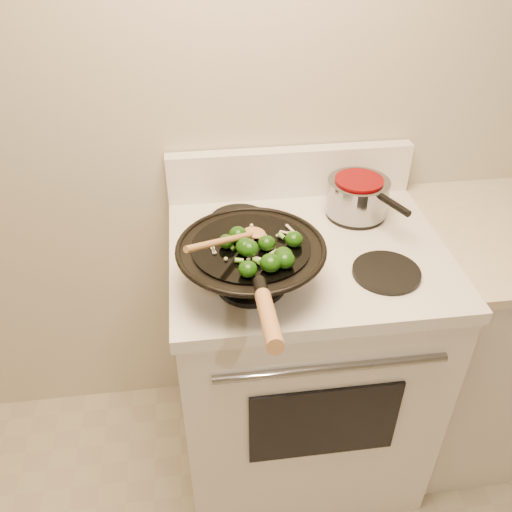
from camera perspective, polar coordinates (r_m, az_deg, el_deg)
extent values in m
plane|color=beige|center=(1.72, 12.35, 18.43)|extent=(3.50, 0.00, 3.50)
cube|color=white|center=(1.86, 4.61, -11.15)|extent=(0.76, 0.64, 0.88)
cube|color=white|center=(1.55, 5.43, 0.36)|extent=(0.78, 0.66, 0.04)
cube|color=white|center=(1.75, 3.59, 8.78)|extent=(0.78, 0.05, 0.16)
cylinder|color=gray|center=(1.40, 7.95, -11.62)|extent=(0.60, 0.02, 0.02)
cube|color=black|center=(1.58, 7.19, -17.08)|extent=(0.42, 0.01, 0.28)
cylinder|color=black|center=(1.39, -0.51, -2.90)|extent=(0.18, 0.18, 0.01)
cylinder|color=black|center=(1.47, 13.56, -1.68)|extent=(0.18, 0.18, 0.01)
cylinder|color=black|center=(1.64, -1.79, 3.73)|extent=(0.18, 0.18, 0.01)
cylinder|color=black|center=(1.70, 10.40, 4.51)|extent=(0.18, 0.18, 0.01)
torus|color=black|center=(1.33, -0.53, 0.88)|extent=(0.37, 0.37, 0.01)
cylinder|color=black|center=(1.32, -0.53, 0.98)|extent=(0.29, 0.29, 0.01)
cylinder|color=black|center=(1.13, 0.51, -3.34)|extent=(0.03, 0.06, 0.04)
cylinder|color=#A77342|center=(1.02, 1.33, -6.62)|extent=(0.04, 0.20, 0.07)
ellipsoid|color=#133A09|center=(1.30, 1.14, 1.37)|extent=(0.04, 0.04, 0.04)
cylinder|color=#49812E|center=(1.31, 1.69, 1.01)|extent=(0.02, 0.02, 0.02)
ellipsoid|color=#133A09|center=(1.22, -0.87, -1.39)|extent=(0.04, 0.04, 0.04)
ellipsoid|color=#133A09|center=(1.33, -1.92, 2.30)|extent=(0.04, 0.04, 0.04)
ellipsoid|color=#133A09|center=(1.31, -3.11, 1.53)|extent=(0.04, 0.04, 0.03)
cylinder|color=#49812E|center=(1.32, -2.57, 1.21)|extent=(0.02, 0.02, 0.02)
ellipsoid|color=#133A09|center=(1.25, 3.06, -0.40)|extent=(0.05, 0.05, 0.04)
ellipsoid|color=#133A09|center=(1.28, -0.75, 0.80)|extent=(0.05, 0.05, 0.04)
ellipsoid|color=#133A09|center=(1.32, 4.01, 1.77)|extent=(0.04, 0.04, 0.04)
cylinder|color=#49812E|center=(1.33, 4.56, 1.39)|extent=(0.02, 0.02, 0.01)
ellipsoid|color=#133A09|center=(1.29, -1.11, 0.99)|extent=(0.05, 0.05, 0.04)
ellipsoid|color=#133A09|center=(1.23, 1.54, -0.73)|extent=(0.05, 0.05, 0.04)
ellipsoid|color=#133A09|center=(1.26, 2.88, 0.04)|extent=(0.05, 0.05, 0.04)
cylinder|color=#49812E|center=(1.27, 3.48, -0.36)|extent=(0.02, 0.02, 0.02)
cube|color=beige|center=(1.36, 3.53, 2.37)|extent=(0.05, 0.03, 0.00)
cube|color=beige|center=(1.26, 1.55, -0.89)|extent=(0.04, 0.03, 0.00)
cube|color=beige|center=(1.31, -4.54, 0.85)|extent=(0.01, 0.04, 0.00)
cube|color=beige|center=(1.31, -4.67, 0.87)|extent=(0.02, 0.05, 0.00)
cube|color=beige|center=(1.34, -1.06, 1.82)|extent=(0.04, 0.02, 0.00)
cube|color=beige|center=(1.29, 1.55, 0.23)|extent=(0.04, 0.03, 0.00)
cube|color=beige|center=(1.35, 1.12, 2.05)|extent=(0.02, 0.05, 0.00)
cube|color=beige|center=(1.29, -0.43, 0.11)|extent=(0.03, 0.04, 0.00)
cube|color=beige|center=(1.28, -0.36, -0.08)|extent=(0.05, 0.03, 0.00)
cube|color=beige|center=(1.33, -2.55, 1.54)|extent=(0.05, 0.02, 0.00)
cube|color=beige|center=(1.35, 2.93, 1.97)|extent=(0.04, 0.03, 0.00)
cube|color=beige|center=(1.28, 2.65, -0.06)|extent=(0.05, 0.02, 0.00)
cube|color=beige|center=(1.38, 3.73, 2.77)|extent=(0.02, 0.05, 0.00)
cylinder|color=#5EA736|center=(1.34, 2.71, 2.12)|extent=(0.03, 0.03, 0.02)
cylinder|color=#5EA736|center=(1.26, -1.81, -0.47)|extent=(0.01, 0.03, 0.02)
cylinder|color=#5EA736|center=(1.34, -2.07, 1.92)|extent=(0.02, 0.03, 0.02)
cylinder|color=#5EA736|center=(1.26, 0.09, -0.50)|extent=(0.02, 0.02, 0.01)
cylinder|color=#5EA736|center=(1.31, -2.59, 1.00)|extent=(0.02, 0.03, 0.02)
cylinder|color=#5EA736|center=(1.35, 3.84, 2.37)|extent=(0.02, 0.02, 0.01)
sphere|color=beige|center=(1.31, 0.84, 1.04)|extent=(0.01, 0.01, 0.01)
sphere|color=beige|center=(1.39, -0.47, 3.23)|extent=(0.01, 0.01, 0.01)
sphere|color=beige|center=(1.34, -0.54, 1.98)|extent=(0.01, 0.01, 0.01)
sphere|color=beige|center=(1.27, -3.21, -0.30)|extent=(0.01, 0.01, 0.01)
sphere|color=beige|center=(1.29, -1.27, 0.25)|extent=(0.01, 0.01, 0.01)
ellipsoid|color=#A77342|center=(1.35, -0.14, 2.47)|extent=(0.08, 0.07, 0.02)
cylinder|color=#A77342|center=(1.25, -3.60, 1.57)|extent=(0.18, 0.18, 0.10)
cylinder|color=gray|center=(1.67, 10.61, 6.22)|extent=(0.19, 0.19, 0.10)
cylinder|color=#6A0507|center=(1.65, 10.83, 7.86)|extent=(0.15, 0.15, 0.01)
cylinder|color=black|center=(1.56, 14.35, 5.24)|extent=(0.07, 0.11, 0.02)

